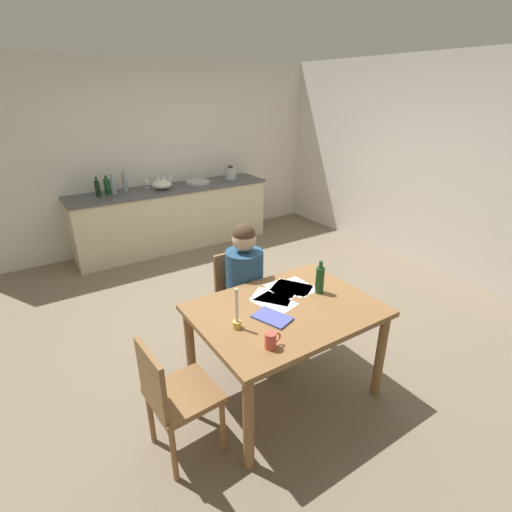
# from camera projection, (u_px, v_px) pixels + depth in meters

# --- Properties ---
(ground_plane) EXTENTS (5.20, 5.20, 0.04)m
(ground_plane) POSITION_uv_depth(u_px,v_px,m) (256.00, 312.00, 4.10)
(ground_plane) COLOR #7A6B56
(wall_back) EXTENTS (5.20, 0.12, 2.60)m
(wall_back) POSITION_uv_depth(u_px,v_px,m) (159.00, 155.00, 5.56)
(wall_back) COLOR silver
(wall_back) RESTS_ON ground
(wall_right) EXTENTS (0.12, 5.20, 2.60)m
(wall_right) POSITION_uv_depth(u_px,v_px,m) (426.00, 165.00, 4.87)
(wall_right) COLOR silver
(wall_right) RESTS_ON ground
(kitchen_counter) EXTENTS (2.85, 0.64, 0.90)m
(kitchen_counter) POSITION_uv_depth(u_px,v_px,m) (174.00, 217.00, 5.62)
(kitchen_counter) COLOR beige
(kitchen_counter) RESTS_ON ground
(dining_table) EXTENTS (1.29, 0.96, 0.75)m
(dining_table) POSITION_uv_depth(u_px,v_px,m) (286.00, 320.00, 2.76)
(dining_table) COLOR olive
(dining_table) RESTS_ON ground
(chair_at_table) EXTENTS (0.41, 0.41, 0.88)m
(chair_at_table) POSITION_uv_depth(u_px,v_px,m) (240.00, 296.00, 3.39)
(chair_at_table) COLOR olive
(chair_at_table) RESTS_ON ground
(person_seated) EXTENTS (0.33, 0.60, 1.19)m
(person_seated) POSITION_uv_depth(u_px,v_px,m) (249.00, 284.00, 3.21)
(person_seated) COLOR navy
(person_seated) RESTS_ON ground
(chair_side_empty) EXTENTS (0.42, 0.42, 0.85)m
(chair_side_empty) POSITION_uv_depth(u_px,v_px,m) (174.00, 395.00, 2.32)
(chair_side_empty) COLOR olive
(chair_side_empty) RESTS_ON ground
(coffee_mug) EXTENTS (0.11, 0.07, 0.10)m
(coffee_mug) POSITION_uv_depth(u_px,v_px,m) (271.00, 340.00, 2.28)
(coffee_mug) COLOR #D84C3F
(coffee_mug) RESTS_ON dining_table
(candlestick) EXTENTS (0.06, 0.06, 0.29)m
(candlestick) POSITION_uv_depth(u_px,v_px,m) (237.00, 317.00, 2.46)
(candlestick) COLOR gold
(candlestick) RESTS_ON dining_table
(book_magazine) EXTENTS (0.24, 0.29, 0.02)m
(book_magazine) POSITION_uv_depth(u_px,v_px,m) (272.00, 318.00, 2.59)
(book_magazine) COLOR #5057B3
(book_magazine) RESTS_ON dining_table
(paper_letter) EXTENTS (0.34, 0.36, 0.00)m
(paper_letter) POSITION_uv_depth(u_px,v_px,m) (273.00, 296.00, 2.87)
(paper_letter) COLOR white
(paper_letter) RESTS_ON dining_table
(paper_bill) EXTENTS (0.28, 0.34, 0.00)m
(paper_bill) POSITION_uv_depth(u_px,v_px,m) (275.00, 302.00, 2.79)
(paper_bill) COLOR white
(paper_bill) RESTS_ON dining_table
(paper_envelope) EXTENTS (0.21, 0.30, 0.00)m
(paper_envelope) POSITION_uv_depth(u_px,v_px,m) (284.00, 289.00, 2.98)
(paper_envelope) COLOR white
(paper_envelope) RESTS_ON dining_table
(paper_receipt) EXTENTS (0.34, 0.36, 0.00)m
(paper_receipt) POSITION_uv_depth(u_px,v_px,m) (292.00, 288.00, 3.00)
(paper_receipt) COLOR white
(paper_receipt) RESTS_ON dining_table
(paper_notice) EXTENTS (0.22, 0.30, 0.00)m
(paper_notice) POSITION_uv_depth(u_px,v_px,m) (298.00, 287.00, 3.01)
(paper_notice) COLOR white
(paper_notice) RESTS_ON dining_table
(wine_bottle_on_table) EXTENTS (0.07, 0.07, 0.26)m
(wine_bottle_on_table) POSITION_uv_depth(u_px,v_px,m) (320.00, 279.00, 2.89)
(wine_bottle_on_table) COLOR #194C23
(wine_bottle_on_table) RESTS_ON dining_table
(sink_unit) EXTENTS (0.36, 0.36, 0.24)m
(sink_unit) POSITION_uv_depth(u_px,v_px,m) (198.00, 182.00, 5.65)
(sink_unit) COLOR #B2B7BC
(sink_unit) RESTS_ON kitchen_counter
(bottle_oil) EXTENTS (0.06, 0.06, 0.25)m
(bottle_oil) POSITION_uv_depth(u_px,v_px,m) (98.00, 188.00, 4.93)
(bottle_oil) COLOR black
(bottle_oil) RESTS_ON kitchen_counter
(bottle_vinegar) EXTENTS (0.07, 0.07, 0.25)m
(bottle_vinegar) POSITION_uv_depth(u_px,v_px,m) (107.00, 186.00, 5.03)
(bottle_vinegar) COLOR #194C23
(bottle_vinegar) RESTS_ON kitchen_counter
(bottle_wine_red) EXTENTS (0.07, 0.07, 0.26)m
(bottle_wine_red) POSITION_uv_depth(u_px,v_px,m) (113.00, 186.00, 5.05)
(bottle_wine_red) COLOR #8C999E
(bottle_wine_red) RESTS_ON kitchen_counter
(bottle_sauce) EXTENTS (0.06, 0.06, 0.31)m
(bottle_sauce) POSITION_uv_depth(u_px,v_px,m) (125.00, 182.00, 5.15)
(bottle_sauce) COLOR #8C999E
(bottle_sauce) RESTS_ON kitchen_counter
(mixing_bowl) EXTENTS (0.27, 0.27, 0.12)m
(mixing_bowl) POSITION_uv_depth(u_px,v_px,m) (162.00, 185.00, 5.32)
(mixing_bowl) COLOR white
(mixing_bowl) RESTS_ON kitchen_counter
(stovetop_kettle) EXTENTS (0.18, 0.18, 0.22)m
(stovetop_kettle) POSITION_uv_depth(u_px,v_px,m) (230.00, 173.00, 5.90)
(stovetop_kettle) COLOR #B7BABF
(stovetop_kettle) RESTS_ON kitchen_counter
(wine_glass_near_sink) EXTENTS (0.07, 0.07, 0.15)m
(wine_glass_near_sink) POSITION_uv_depth(u_px,v_px,m) (170.00, 177.00, 5.54)
(wine_glass_near_sink) COLOR silver
(wine_glass_near_sink) RESTS_ON kitchen_counter
(wine_glass_by_kettle) EXTENTS (0.07, 0.07, 0.15)m
(wine_glass_by_kettle) POSITION_uv_depth(u_px,v_px,m) (164.00, 178.00, 5.49)
(wine_glass_by_kettle) COLOR silver
(wine_glass_by_kettle) RESTS_ON kitchen_counter
(wine_glass_back_left) EXTENTS (0.07, 0.07, 0.15)m
(wine_glass_back_left) POSITION_uv_depth(u_px,v_px,m) (158.00, 179.00, 5.45)
(wine_glass_back_left) COLOR silver
(wine_glass_back_left) RESTS_ON kitchen_counter
(wine_glass_back_right) EXTENTS (0.07, 0.07, 0.15)m
(wine_glass_back_right) POSITION_uv_depth(u_px,v_px,m) (146.00, 180.00, 5.37)
(wine_glass_back_right) COLOR silver
(wine_glass_back_right) RESTS_ON kitchen_counter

